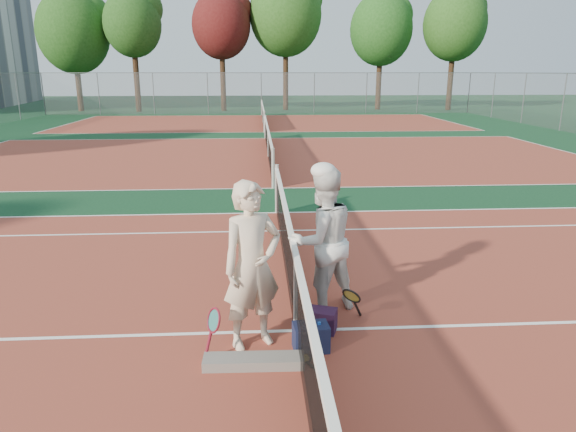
{
  "coord_description": "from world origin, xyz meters",
  "views": [
    {
      "loc": [
        -0.44,
        -5.66,
        3.07
      ],
      "look_at": [
        0.0,
        1.49,
        1.05
      ],
      "focal_mm": 32.0,
      "sensor_mm": 36.0,
      "label": 1
    }
  ],
  "objects": [
    {
      "name": "fence_back",
      "position": [
        0.0,
        34.0,
        1.5
      ],
      "size": [
        32.0,
        0.06,
        3.0
      ],
      "primitive_type": null,
      "color": "slate",
      "rests_on": "ground"
    },
    {
      "name": "court_far_a",
      "position": [
        0.0,
        13.5,
        0.0
      ],
      "size": [
        23.77,
        10.97,
        0.01
      ],
      "primitive_type": "cube",
      "color": "maroon",
      "rests_on": "ground"
    },
    {
      "name": "sports_bag_navy",
      "position": [
        0.14,
        -0.45,
        0.16
      ],
      "size": [
        0.42,
        0.31,
        0.31
      ],
      "primitive_type": "cube",
      "rotation": [
        0.0,
        0.0,
        0.09
      ],
      "color": "#111633",
      "rests_on": "ground"
    },
    {
      "name": "player_b",
      "position": [
        0.39,
        0.61,
        0.96
      ],
      "size": [
        1.14,
        1.03,
        1.92
      ],
      "primitive_type": "imported",
      "rotation": [
        0.0,
        0.0,
        3.54
      ],
      "color": "white",
      "rests_on": "ground"
    },
    {
      "name": "racket_black_held",
      "position": [
        0.71,
        0.13,
        0.25
      ],
      "size": [
        0.45,
        0.47,
        0.5
      ],
      "primitive_type": null,
      "rotation": [
        0.0,
        0.0,
        4.07
      ],
      "color": "black",
      "rests_on": "ground"
    },
    {
      "name": "player_a",
      "position": [
        -0.51,
        -0.27,
        0.97
      ],
      "size": [
        0.84,
        0.73,
        1.94
      ],
      "primitive_type": "imported",
      "rotation": [
        0.0,
        0.0,
        0.46
      ],
      "color": "beige",
      "rests_on": "ground"
    },
    {
      "name": "net_far_a",
      "position": [
        0.0,
        13.5,
        0.51
      ],
      "size": [
        0.1,
        10.98,
        1.02
      ],
      "primitive_type": null,
      "color": "black",
      "rests_on": "ground"
    },
    {
      "name": "sports_bag_purple",
      "position": [
        0.32,
        -0.02,
        0.14
      ],
      "size": [
        0.41,
        0.34,
        0.29
      ],
      "primitive_type": "cube",
      "rotation": [
        0.0,
        0.0,
        -0.33
      ],
      "color": "black",
      "rests_on": "ground"
    },
    {
      "name": "tree_back_5",
      "position": [
        15.59,
        37.05,
        6.7
      ],
      "size": [
        5.01,
        5.01,
        9.61
      ],
      "color": "#382314",
      "rests_on": "ground"
    },
    {
      "name": "tree_back_1",
      "position": [
        -9.74,
        36.64,
        6.57
      ],
      "size": [
        4.38,
        4.38,
        9.13
      ],
      "color": "#382314",
      "rests_on": "ground"
    },
    {
      "name": "net_cover_canvas",
      "position": [
        -0.51,
        -0.75,
        0.06
      ],
      "size": [
        1.09,
        0.28,
        0.11
      ],
      "primitive_type": "cube",
      "rotation": [
        0.0,
        0.0,
        -0.02
      ],
      "color": "#67635D",
      "rests_on": "ground"
    },
    {
      "name": "court_main",
      "position": [
        0.0,
        0.0,
        0.0
      ],
      "size": [
        23.77,
        10.97,
        0.01
      ],
      "primitive_type": "cube",
      "color": "maroon",
      "rests_on": "ground"
    },
    {
      "name": "water_bottle",
      "position": [
        0.23,
        -0.44,
        0.15
      ],
      "size": [
        0.09,
        0.09,
        0.3
      ],
      "primitive_type": "cylinder",
      "color": "silver",
      "rests_on": "ground"
    },
    {
      "name": "tree_back_4",
      "position": [
        9.86,
        38.04,
        6.38
      ],
      "size": [
        5.06,
        5.06,
        9.31
      ],
      "color": "#382314",
      "rests_on": "ground"
    },
    {
      "name": "ground",
      "position": [
        0.0,
        0.0,
        0.0
      ],
      "size": [
        130.0,
        130.0,
        0.0
      ],
      "primitive_type": "plane",
      "color": "#0D321A",
      "rests_on": "ground"
    },
    {
      "name": "net_main",
      "position": [
        0.0,
        0.0,
        0.51
      ],
      "size": [
        0.1,
        10.98,
        1.02
      ],
      "primitive_type": null,
      "color": "black",
      "rests_on": "ground"
    },
    {
      "name": "racket_spare",
      "position": [
        -0.0,
        -0.64,
        0.02
      ],
      "size": [
        0.55,
        0.65,
        0.04
      ],
      "primitive_type": null,
      "rotation": [
        0.0,
        0.0,
        2.14
      ],
      "color": "black",
      "rests_on": "ground"
    },
    {
      "name": "tree_back_3",
      "position": [
        2.06,
        37.95,
        7.49
      ],
      "size": [
        5.77,
        5.77,
        10.83
      ],
      "color": "#382314",
      "rests_on": "ground"
    },
    {
      "name": "tree_back_0",
      "position": [
        -14.54,
        37.56,
        6.03
      ],
      "size": [
        5.52,
        5.52,
        9.22
      ],
      "color": "#382314",
      "rests_on": "ground"
    },
    {
      "name": "court_far_b",
      "position": [
        0.0,
        27.0,
        0.0
      ],
      "size": [
        23.77,
        10.97,
        0.01
      ],
      "primitive_type": "cube",
      "color": "maroon",
      "rests_on": "ground"
    },
    {
      "name": "net_far_b",
      "position": [
        0.0,
        27.0,
        0.51
      ],
      "size": [
        0.1,
        10.98,
        1.02
      ],
      "primitive_type": null,
      "color": "black",
      "rests_on": "ground"
    },
    {
      "name": "racket_red",
      "position": [
        -0.94,
        -0.55,
        0.29
      ],
      "size": [
        0.32,
        0.34,
        0.58
      ],
      "primitive_type": null,
      "rotation": [
        0.0,
        0.0,
        0.6
      ],
      "color": "maroon",
      "rests_on": "ground"
    },
    {
      "name": "tree_back_maroon",
      "position": [
        -3.03,
        37.25,
        6.58
      ],
      "size": [
        4.59,
        4.59,
        9.25
      ],
      "color": "#382314",
      "rests_on": "ground"
    }
  ]
}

